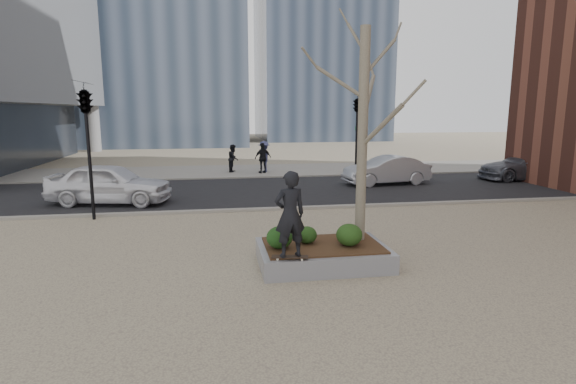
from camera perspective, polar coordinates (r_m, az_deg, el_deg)
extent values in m
plane|color=tan|center=(10.64, -0.91, -9.44)|extent=(120.00, 120.00, 0.00)
cube|color=black|center=(20.28, -5.08, 0.09)|extent=(60.00, 8.00, 0.02)
cube|color=gray|center=(27.18, -6.21, 2.68)|extent=(60.00, 6.00, 0.02)
cube|color=gray|center=(10.75, 4.41, -7.99)|extent=(3.00, 2.00, 0.45)
cube|color=#382314|center=(10.67, 4.43, -6.75)|extent=(2.70, 1.70, 0.04)
ellipsoid|color=#173511|center=(10.28, -1.09, -5.80)|extent=(0.60, 0.60, 0.51)
ellipsoid|color=#173B12|center=(10.69, 2.42, -5.46)|extent=(0.48, 0.48, 0.40)
ellipsoid|color=#1A3A12|center=(10.57, 7.78, -5.42)|extent=(0.61, 0.61, 0.52)
imported|color=black|center=(9.44, 0.24, -2.84)|extent=(0.74, 0.55, 1.84)
imported|color=white|center=(18.71, -21.71, 1.02)|extent=(4.92, 2.73, 1.58)
imported|color=#AFB0B7|center=(22.55, 12.39, 2.73)|extent=(4.33, 1.88, 1.38)
imported|color=#555661|center=(26.60, 27.99, 2.92)|extent=(4.96, 2.16, 1.42)
imported|color=black|center=(26.61, -6.96, 4.28)|extent=(0.81, 0.92, 1.62)
imported|color=#424678|center=(26.49, -3.04, 4.53)|extent=(0.70, 1.19, 1.82)
imported|color=black|center=(25.95, -3.21, 4.33)|extent=(1.11, 0.75, 1.75)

